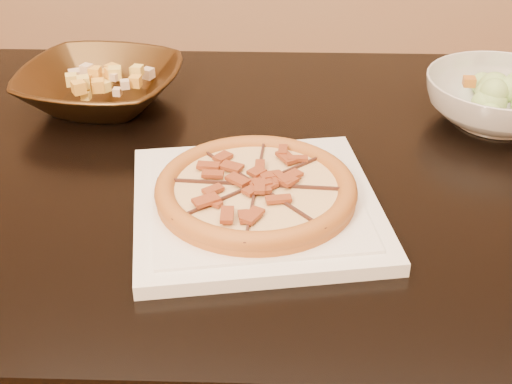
% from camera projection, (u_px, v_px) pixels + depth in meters
% --- Properties ---
extents(dining_table, '(1.34, 0.90, 0.75)m').
position_uv_depth(dining_table, '(217.00, 224.00, 1.07)').
color(dining_table, black).
rests_on(dining_table, floor).
extents(plate, '(0.36, 0.36, 0.02)m').
position_uv_depth(plate, '(256.00, 205.00, 0.89)').
color(plate, white).
rests_on(plate, dining_table).
extents(pizza, '(0.25, 0.25, 0.03)m').
position_uv_depth(pizza, '(256.00, 189.00, 0.88)').
color(pizza, '#AF5128').
rests_on(pizza, plate).
extents(bronze_bowl, '(0.28, 0.28, 0.06)m').
position_uv_depth(bronze_bowl, '(101.00, 87.00, 1.15)').
color(bronze_bowl, '#483118').
rests_on(bronze_bowl, dining_table).
extents(mixed_dish, '(0.11, 0.12, 0.03)m').
position_uv_depth(mixed_dish, '(97.00, 60.00, 1.12)').
color(mixed_dish, beige).
rests_on(mixed_dish, bronze_bowl).
extents(salad_bowl, '(0.29, 0.29, 0.07)m').
position_uv_depth(salad_bowl, '(499.00, 100.00, 1.09)').
color(salad_bowl, silver).
rests_on(salad_bowl, dining_table).
extents(salad, '(0.10, 0.11, 0.04)m').
position_uv_depth(salad, '(505.00, 67.00, 1.06)').
color(salad, '#BBEC77').
rests_on(salad, salad_bowl).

